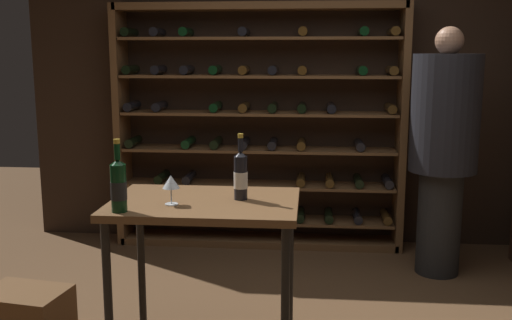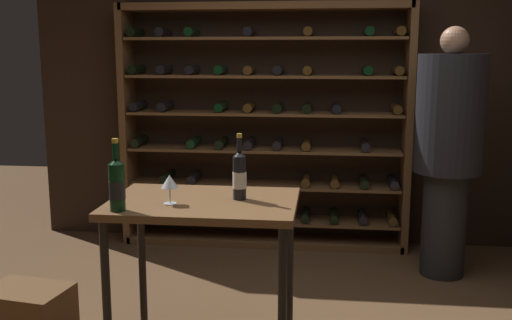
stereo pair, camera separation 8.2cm
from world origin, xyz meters
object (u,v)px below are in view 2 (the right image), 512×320
object	(u,v)px
tasting_table	(204,221)
wine_crate	(28,314)
wine_bottle_red_label	(240,175)
wine_glass_stemmed_left	(170,183)
person_host_in_suit	(449,143)
wine_rack	(264,128)
wine_bottle_green_slim	(117,185)

from	to	relation	value
tasting_table	wine_crate	size ratio (longest dim) A/B	2.05
wine_bottle_red_label	wine_glass_stemmed_left	bearing A→B (deg)	-157.26
wine_crate	wine_bottle_red_label	distance (m)	1.57
wine_crate	person_host_in_suit	bearing A→B (deg)	27.56
tasting_table	wine_bottle_red_label	bearing A→B (deg)	11.53
wine_rack	wine_crate	world-z (taller)	wine_rack
wine_rack	tasting_table	bearing A→B (deg)	-92.83
wine_rack	wine_bottle_green_slim	bearing A→B (deg)	-101.53
person_host_in_suit	wine_glass_stemmed_left	distance (m)	2.34
tasting_table	wine_glass_stemmed_left	world-z (taller)	wine_glass_stemmed_left
wine_crate	wine_bottle_green_slim	distance (m)	1.21
wine_rack	wine_bottle_red_label	distance (m)	2.04
tasting_table	wine_bottle_red_label	world-z (taller)	wine_bottle_red_label
wine_glass_stemmed_left	person_host_in_suit	bearing A→B (deg)	43.44
wine_crate	wine_bottle_red_label	bearing A→B (deg)	-3.79
tasting_table	wine_glass_stemmed_left	bearing A→B (deg)	-145.62
person_host_in_suit	wine_bottle_green_slim	world-z (taller)	person_host_in_suit
wine_crate	wine_bottle_green_slim	size ratio (longest dim) A/B	1.34
wine_rack	wine_bottle_green_slim	size ratio (longest dim) A/B	6.93
tasting_table	wine_glass_stemmed_left	size ratio (longest dim) A/B	6.45
wine_bottle_red_label	wine_rack	bearing A→B (deg)	92.40
tasting_table	person_host_in_suit	xyz separation A→B (m)	(1.55, 1.50, 0.22)
wine_bottle_red_label	wine_bottle_green_slim	bearing A→B (deg)	-151.91
person_host_in_suit	wine_crate	distance (m)	3.11
wine_bottle_green_slim	wine_glass_stemmed_left	size ratio (longest dim) A/B	2.35
tasting_table	wine_bottle_red_label	size ratio (longest dim) A/B	2.80
wine_glass_stemmed_left	wine_bottle_green_slim	bearing A→B (deg)	-144.65
wine_crate	wine_glass_stemmed_left	xyz separation A→B (m)	(0.95, -0.23, 0.87)
wine_crate	wine_rack	bearing A→B (deg)	58.38
tasting_table	person_host_in_suit	bearing A→B (deg)	44.21
person_host_in_suit	wine_crate	xyz separation A→B (m)	(-2.64, -1.38, -0.87)
wine_rack	tasting_table	world-z (taller)	wine_rack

